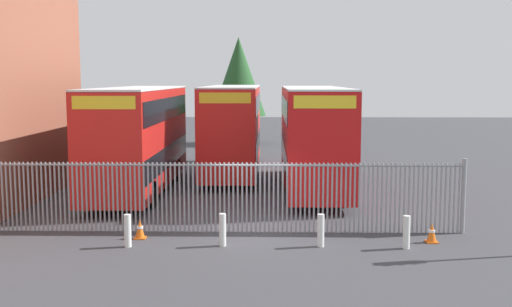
% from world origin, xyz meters
% --- Properties ---
extents(ground_plane, '(100.00, 100.00, 0.00)m').
position_xyz_m(ground_plane, '(0.00, 8.00, 0.00)').
color(ground_plane, '#3D3D42').
extents(palisade_fence, '(14.84, 0.14, 2.35)m').
position_xyz_m(palisade_fence, '(-0.83, 0.00, 1.18)').
color(palisade_fence, gray).
rests_on(palisade_fence, ground).
extents(double_decker_bus_near_gate, '(2.54, 10.81, 4.42)m').
position_xyz_m(double_decker_bus_near_gate, '(-5.00, 6.82, 2.42)').
color(double_decker_bus_near_gate, red).
rests_on(double_decker_bus_near_gate, ground).
extents(double_decker_bus_behind_fence_left, '(2.54, 10.81, 4.42)m').
position_xyz_m(double_decker_bus_behind_fence_left, '(-1.32, 11.78, 2.42)').
color(double_decker_bus_behind_fence_left, red).
rests_on(double_decker_bus_behind_fence_left, ground).
extents(double_decker_bus_behind_fence_right, '(2.54, 10.81, 4.42)m').
position_xyz_m(double_decker_bus_behind_fence_right, '(2.38, 7.49, 2.42)').
color(double_decker_bus_behind_fence_right, red).
rests_on(double_decker_bus_behind_fence_right, ground).
extents(bollard_near_left, '(0.20, 0.20, 0.95)m').
position_xyz_m(bollard_near_left, '(-3.54, -1.81, 0.47)').
color(bollard_near_left, silver).
rests_on(bollard_near_left, ground).
extents(bollard_center_front, '(0.20, 0.20, 0.95)m').
position_xyz_m(bollard_center_front, '(-0.84, -1.65, 0.47)').
color(bollard_center_front, silver).
rests_on(bollard_center_front, ground).
extents(bollard_near_right, '(0.20, 0.20, 0.95)m').
position_xyz_m(bollard_near_right, '(1.98, -1.66, 0.47)').
color(bollard_near_right, silver).
rests_on(bollard_near_right, ground).
extents(bollard_far_right, '(0.20, 0.20, 0.95)m').
position_xyz_m(bollard_far_right, '(4.39, -1.81, 0.47)').
color(bollard_far_right, silver).
rests_on(bollard_far_right, ground).
extents(traffic_cone_by_gate, '(0.34, 0.34, 0.59)m').
position_xyz_m(traffic_cone_by_gate, '(-3.39, -0.87, 0.29)').
color(traffic_cone_by_gate, orange).
rests_on(traffic_cone_by_gate, ground).
extents(traffic_cone_mid_forecourt, '(0.34, 0.34, 0.59)m').
position_xyz_m(traffic_cone_mid_forecourt, '(5.28, -1.14, 0.29)').
color(traffic_cone_mid_forecourt, orange).
rests_on(traffic_cone_mid_forecourt, ground).
extents(tree_tall_back, '(3.97, 3.97, 7.76)m').
position_xyz_m(tree_tall_back, '(-1.75, 26.25, 4.91)').
color(tree_tall_back, '#4C3823').
rests_on(tree_tall_back, ground).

